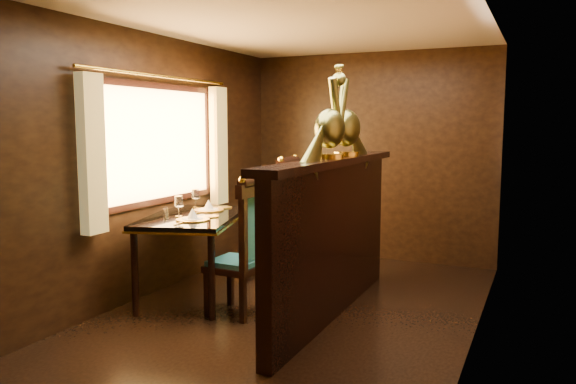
# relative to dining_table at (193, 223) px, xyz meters

# --- Properties ---
(ground) EXTENTS (5.00, 5.00, 0.00)m
(ground) POSITION_rel_dining_table_xyz_m (1.05, -0.24, -0.72)
(ground) COLOR black
(ground) RESTS_ON ground
(room_shell) EXTENTS (3.04, 5.04, 2.52)m
(room_shell) POSITION_rel_dining_table_xyz_m (0.97, -0.22, 0.86)
(room_shell) COLOR black
(room_shell) RESTS_ON ground
(partition) EXTENTS (0.26, 2.70, 1.36)m
(partition) POSITION_rel_dining_table_xyz_m (1.37, 0.06, -0.01)
(partition) COLOR black
(partition) RESTS_ON ground
(dining_table) EXTENTS (1.17, 1.52, 0.99)m
(dining_table) POSITION_rel_dining_table_xyz_m (0.00, 0.00, 0.00)
(dining_table) COLOR black
(dining_table) RESTS_ON ground
(chair_left) EXTENTS (0.46, 0.49, 1.23)m
(chair_left) POSITION_rel_dining_table_xyz_m (0.72, -0.25, -0.08)
(chair_left) COLOR black
(chair_left) RESTS_ON ground
(chair_right) EXTENTS (0.50, 0.53, 1.33)m
(chair_right) POSITION_rel_dining_table_xyz_m (0.50, 0.88, -0.03)
(chair_right) COLOR black
(chair_right) RESTS_ON ground
(peacock_left) EXTENTS (0.25, 0.65, 0.78)m
(peacock_left) POSITION_rel_dining_table_xyz_m (1.38, -0.04, 1.03)
(peacock_left) COLOR #1A4F2C
(peacock_left) RESTS_ON partition
(peacock_right) EXTENTS (0.25, 0.66, 0.79)m
(peacock_right) POSITION_rel_dining_table_xyz_m (1.38, 0.38, 1.03)
(peacock_right) COLOR #1A4F2C
(peacock_right) RESTS_ON partition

